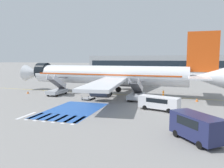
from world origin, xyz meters
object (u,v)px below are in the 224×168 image
object	(u,v)px
ground_crew_1	(163,94)
traffic_cone_0	(197,100)
service_van_0	(159,102)
traffic_cone_1	(28,92)
airliner	(110,75)
ground_crew_0	(97,93)
boarding_stairs_aft	(136,94)
baggage_cart	(89,98)
boarding_stairs_forward	(57,90)
fuel_tanker	(161,76)
traffic_cone_2	(178,104)
terminal_building	(168,65)
service_van_1	(196,125)

from	to	relation	value
ground_crew_1	traffic_cone_0	bearing A→B (deg)	82.56
service_van_0	traffic_cone_1	bearing A→B (deg)	93.09
airliner	traffic_cone_1	distance (m)	17.12
ground_crew_0	traffic_cone_0	distance (m)	17.27
boarding_stairs_aft	baggage_cart	bearing A→B (deg)	-164.17
boarding_stairs_forward	traffic_cone_1	xyz separation A→B (m)	(-6.63, -0.29, -0.75)
fuel_tanker	traffic_cone_0	size ratio (longest dim) A/B	19.33
airliner	ground_crew_1	size ratio (longest dim) A/B	23.83
ground_crew_1	traffic_cone_2	bearing A→B (deg)	18.04
baggage_cart	ground_crew_0	distance (m)	2.41
boarding_stairs_aft	traffic_cone_1	world-z (taller)	boarding_stairs_aft
baggage_cart	ground_crew_1	distance (m)	12.89
boarding_stairs_aft	terminal_building	world-z (taller)	terminal_building
ground_crew_0	terminal_building	bearing A→B (deg)	-8.00
ground_crew_1	traffic_cone_0	world-z (taller)	ground_crew_1
boarding_stairs_aft	traffic_cone_2	size ratio (longest dim) A/B	8.29
boarding_stairs_forward	traffic_cone_1	bearing A→B (deg)	-175.62
fuel_tanker	service_van_1	xyz separation A→B (m)	(6.76, -46.12, -0.46)
boarding_stairs_aft	service_van_0	world-z (taller)	boarding_stairs_aft
ground_crew_1	ground_crew_0	bearing A→B (deg)	-98.90
fuel_tanker	traffic_cone_2	bearing A→B (deg)	16.12
ground_crew_1	traffic_cone_2	size ratio (longest dim) A/B	2.71
boarding_stairs_aft	ground_crew_0	distance (m)	7.25
baggage_cart	traffic_cone_2	world-z (taller)	baggage_cart
airliner	service_van_1	distance (m)	26.35
boarding_stairs_aft	service_van_0	bearing A→B (deg)	-54.03
fuel_tanker	baggage_cart	xyz separation A→B (m)	(-9.76, -30.98, -1.60)
boarding_stairs_aft	traffic_cone_2	xyz separation A→B (m)	(6.92, -2.93, -0.66)
traffic_cone_1	airliner	bearing A→B (deg)	15.16
boarding_stairs_forward	traffic_cone_0	bearing A→B (deg)	4.35
fuel_tanker	boarding_stairs_forward	bearing A→B (deg)	-24.61
boarding_stairs_forward	baggage_cart	size ratio (longest dim) A/B	1.90
ground_crew_1	service_van_0	bearing A→B (deg)	-13.45
fuel_tanker	traffic_cone_1	bearing A→B (deg)	-33.04
service_van_1	ground_crew_1	bearing A→B (deg)	62.86
service_van_1	baggage_cart	bearing A→B (deg)	97.89
ground_crew_0	traffic_cone_1	bearing A→B (deg)	89.25
boarding_stairs_aft	baggage_cart	distance (m)	8.28
ground_crew_0	service_van_0	bearing A→B (deg)	-120.75
ground_crew_1	traffic_cone_1	world-z (taller)	ground_crew_1
traffic_cone_2	service_van_0	bearing A→B (deg)	-123.91
airliner	boarding_stairs_aft	distance (m)	8.19
boarding_stairs_aft	ground_crew_1	xyz separation A→B (m)	(4.50, 1.07, 0.01)
baggage_cart	traffic_cone_0	world-z (taller)	baggage_cart
ground_crew_1	airliner	bearing A→B (deg)	-121.50
boarding_stairs_forward	terminal_building	world-z (taller)	terminal_building
baggage_cart	ground_crew_1	world-z (taller)	ground_crew_1
fuel_tanker	service_van_1	bearing A→B (deg)	15.27
airliner	boarding_stairs_forward	size ratio (longest dim) A/B	7.79
service_van_0	traffic_cone_2	world-z (taller)	service_van_0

